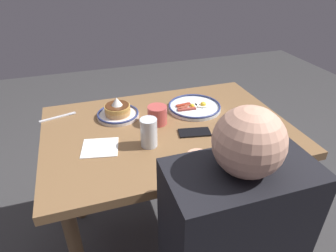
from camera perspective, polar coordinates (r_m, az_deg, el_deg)
ground_plane at (r=1.89m, az=-0.02°, el=-20.04°), size 6.00×6.00×0.00m
dining_table at (r=1.44m, az=-0.03°, el=-3.40°), size 1.14×0.79×0.75m
plate_near_main at (r=1.49m, az=-9.70°, el=2.73°), size 0.21×0.21×0.11m
plate_center_pancakes at (r=1.56m, az=5.13°, el=3.75°), size 0.28×0.28×0.04m
coffee_mug at (r=1.41m, az=-2.04°, el=2.24°), size 0.09×0.12×0.09m
drinking_glass at (r=1.24m, az=-3.73°, el=-1.53°), size 0.07×0.07×0.13m
cell_phone at (r=1.35m, az=5.14°, el=-1.25°), size 0.15×0.10×0.01m
paper_napkin at (r=1.28m, az=-13.01°, el=-4.10°), size 0.17×0.17×0.00m
fork_near at (r=1.57m, az=-20.51°, el=1.63°), size 0.18×0.06×0.01m
tea_spoon at (r=1.45m, az=13.08°, el=0.52°), size 0.20×0.05×0.01m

